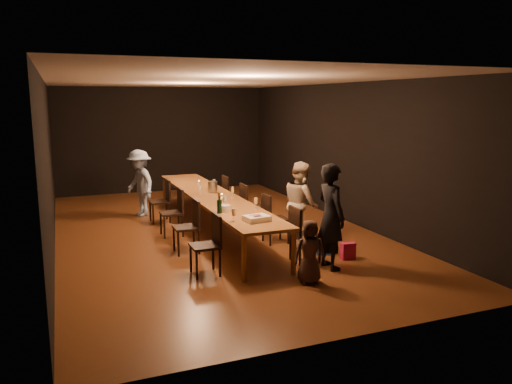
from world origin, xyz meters
name	(u,v)px	position (x,y,z in m)	size (l,w,h in m)	color
ground	(213,231)	(0.00, 0.00, 0.00)	(10.00, 10.00, 0.00)	#462811
room_shell	(212,129)	(0.00, 0.00, 2.08)	(6.04, 10.04, 3.02)	black
table	(213,198)	(0.00, 0.00, 0.70)	(0.90, 6.00, 0.75)	brown
chair_right_0	(305,234)	(0.85, -2.40, 0.47)	(0.42, 0.42, 0.93)	black
chair_right_1	(276,218)	(0.85, -1.20, 0.47)	(0.42, 0.42, 0.93)	black
chair_right_2	(252,206)	(0.85, 0.00, 0.47)	(0.42, 0.42, 0.93)	black
chair_right_3	(233,196)	(0.85, 1.20, 0.47)	(0.42, 0.42, 0.93)	black
chair_left_0	(205,245)	(-0.85, -2.40, 0.47)	(0.42, 0.42, 0.93)	black
chair_left_1	(186,227)	(-0.85, -1.20, 0.47)	(0.42, 0.42, 0.93)	black
chair_left_2	(171,212)	(-0.85, 0.00, 0.47)	(0.42, 0.42, 0.93)	black
chair_left_3	(160,201)	(-0.85, 1.20, 0.47)	(0.42, 0.42, 0.93)	black
woman_birthday	(331,216)	(1.07, -2.83, 0.84)	(0.61, 0.40, 1.68)	black
woman_tan	(301,203)	(1.25, -1.44, 0.77)	(0.75, 0.58, 1.54)	#C9B497
man_blue	(140,183)	(-1.15, 1.95, 0.76)	(0.99, 0.57, 1.53)	#8DACD9
child	(310,252)	(0.46, -3.31, 0.47)	(0.46, 0.30, 0.94)	#392720
gift_bag_red	(348,251)	(1.58, -2.56, 0.14)	(0.24, 0.13, 0.28)	#CF1F51
gift_bag_blue	(325,245)	(1.35, -2.17, 0.17)	(0.27, 0.18, 0.34)	#275AAA
birthday_cake	(257,218)	(0.02, -2.35, 0.79)	(0.42, 0.35, 0.09)	white
plate_stack	(225,208)	(-0.24, -1.51, 0.80)	(0.20, 0.20, 0.11)	white
champagne_bottle	(219,203)	(-0.36, -1.61, 0.92)	(0.08, 0.08, 0.35)	black
ice_bucket	(212,187)	(0.09, 0.34, 0.86)	(0.20, 0.20, 0.22)	#AFAFB4
wineglass_0	(234,215)	(-0.33, -2.24, 0.85)	(0.06, 0.06, 0.21)	beige
wineglass_1	(256,204)	(0.32, -1.54, 0.85)	(0.06, 0.06, 0.21)	beige
wineglass_2	(225,202)	(-0.14, -1.21, 0.85)	(0.06, 0.06, 0.21)	silver
wineglass_3	(233,192)	(0.30, -0.36, 0.85)	(0.06, 0.06, 0.21)	beige
wineglass_4	(200,190)	(-0.24, 0.08, 0.85)	(0.06, 0.06, 0.21)	silver
wineglass_5	(214,184)	(0.24, 0.70, 0.85)	(0.06, 0.06, 0.21)	silver
tealight_near	(263,219)	(0.15, -2.29, 0.77)	(0.05, 0.05, 0.03)	#B2B7B2
tealight_mid	(222,195)	(0.15, -0.12, 0.77)	(0.05, 0.05, 0.03)	#B2B7B2
tealight_far	(199,182)	(0.15, 1.63, 0.77)	(0.05, 0.05, 0.03)	#B2B7B2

